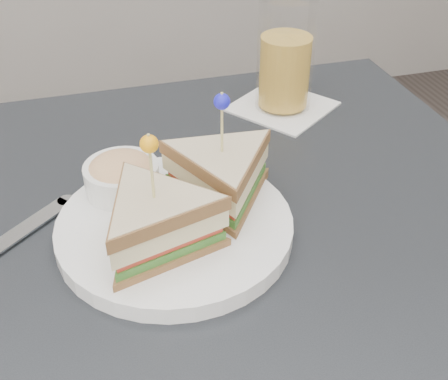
% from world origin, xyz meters
% --- Properties ---
extents(table, '(0.80, 0.80, 0.75)m').
position_xyz_m(table, '(0.00, 0.00, 0.67)').
color(table, black).
rests_on(table, ground).
extents(plate_meal, '(0.32, 0.32, 0.15)m').
position_xyz_m(plate_meal, '(-0.04, 0.01, 0.79)').
color(plate_meal, white).
rests_on(plate_meal, table).
extents(drink_set, '(0.19, 0.19, 0.17)m').
position_xyz_m(drink_set, '(0.18, 0.26, 0.83)').
color(drink_set, white).
rests_on(drink_set, table).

